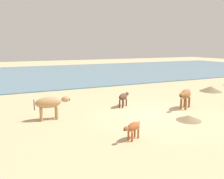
{
  "coord_description": "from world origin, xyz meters",
  "views": [
    {
      "loc": [
        -6.1,
        -8.47,
        3.11
      ],
      "look_at": [
        -0.56,
        3.56,
        0.6
      ],
      "focal_mm": 37.67,
      "sensor_mm": 36.0,
      "label": 1
    }
  ],
  "objects_px": {
    "cow_adult_tan": "(50,103)",
    "calf_far_dark": "(123,97)",
    "calf_near_rust": "(133,127)",
    "cow_second_adult_brown": "(185,95)"
  },
  "relations": [
    {
      "from": "cow_adult_tan",
      "to": "calf_near_rust",
      "type": "relative_size",
      "value": 1.76
    },
    {
      "from": "cow_adult_tan",
      "to": "calf_far_dark",
      "type": "distance_m",
      "value": 3.84
    },
    {
      "from": "cow_second_adult_brown",
      "to": "calf_near_rust",
      "type": "bearing_deg",
      "value": -3.88
    },
    {
      "from": "cow_adult_tan",
      "to": "cow_second_adult_brown",
      "type": "bearing_deg",
      "value": -6.86
    },
    {
      "from": "cow_adult_tan",
      "to": "calf_near_rust",
      "type": "xyz_separation_m",
      "value": [
        2.1,
        -3.36,
        -0.28
      ]
    },
    {
      "from": "calf_far_dark",
      "to": "cow_second_adult_brown",
      "type": "distance_m",
      "value": 3.07
    },
    {
      "from": "cow_adult_tan",
      "to": "calf_far_dark",
      "type": "xyz_separation_m",
      "value": [
        3.79,
        0.57,
        -0.2
      ]
    },
    {
      "from": "calf_near_rust",
      "to": "calf_far_dark",
      "type": "bearing_deg",
      "value": -139.89
    },
    {
      "from": "cow_adult_tan",
      "to": "calf_far_dark",
      "type": "height_order",
      "value": "cow_adult_tan"
    },
    {
      "from": "cow_adult_tan",
      "to": "calf_near_rust",
      "type": "distance_m",
      "value": 3.97
    }
  ]
}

